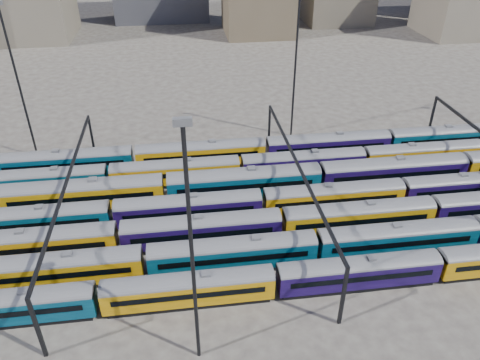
{
  "coord_description": "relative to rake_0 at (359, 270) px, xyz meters",
  "views": [
    {
      "loc": [
        -5.07,
        -52.32,
        39.28
      ],
      "look_at": [
        2.81,
        5.07,
        3.0
      ],
      "focal_mm": 35.0,
      "sensor_mm": 36.0,
      "label": 1
    }
  ],
  "objects": [
    {
      "name": "rake_1",
      "position": [
        -13.82,
        5.0,
        0.18
      ],
      "size": [
        143.68,
        3.0,
        5.05
      ],
      "color": "black",
      "rests_on": "ground"
    },
    {
      "name": "gantry_1",
      "position": [
        -33.68,
        15.0,
        4.31
      ],
      "size": [
        0.35,
        40.35,
        8.03
      ],
      "color": "black",
      "rests_on": "ground"
    },
    {
      "name": "rake_6",
      "position": [
        -26.67,
        30.0,
        0.29
      ],
      "size": [
        128.08,
        3.12,
        5.26
      ],
      "color": "black",
      "rests_on": "ground"
    },
    {
      "name": "mast_2",
      "position": [
        -18.68,
        -7.0,
        11.49
      ],
      "size": [
        1.4,
        0.5,
        25.6
      ],
      "color": "black",
      "rests_on": "ground"
    },
    {
      "name": "rake_2",
      "position": [
        -6.78,
        10.0,
        0.2
      ],
      "size": [
        123.83,
        3.02,
        5.09
      ],
      "color": "black",
      "rests_on": "ground"
    },
    {
      "name": "rake_3",
      "position": [
        -8.42,
        15.0,
        0.15
      ],
      "size": [
        121.79,
        2.97,
        5.0
      ],
      "color": "black",
      "rests_on": "ground"
    },
    {
      "name": "mast_1",
      "position": [
        -43.68,
        37.0,
        11.49
      ],
      "size": [
        1.4,
        0.5,
        25.6
      ],
      "color": "black",
      "rests_on": "ground"
    },
    {
      "name": "gantry_2",
      "position": [
        -3.68,
        15.0,
        4.31
      ],
      "size": [
        0.35,
        40.35,
        8.03
      ],
      "color": "black",
      "rests_on": "ground"
    },
    {
      "name": "rake_0",
      "position": [
        0.0,
        0.0,
        0.0
      ],
      "size": [
        134.26,
        2.81,
        4.71
      ],
      "color": "black",
      "rests_on": "ground"
    },
    {
      "name": "rake_4",
      "position": [
        -21.74,
        20.0,
        0.49
      ],
      "size": [
        137.1,
        3.34,
        5.64
      ],
      "color": "black",
      "rests_on": "ground"
    },
    {
      "name": "ground",
      "position": [
        -13.68,
        15.0,
        -2.47
      ],
      "size": [
        500.0,
        500.0,
        0.0
      ],
      "primitive_type": "plane",
      "color": "#3F3935",
      "rests_on": "ground"
    },
    {
      "name": "mast_3",
      "position": [
        1.32,
        39.0,
        11.49
      ],
      "size": [
        1.4,
        0.5,
        25.6
      ],
      "color": "black",
      "rests_on": "ground"
    },
    {
      "name": "rake_5",
      "position": [
        -30.26,
        25.0,
        0.11
      ],
      "size": [
        120.16,
        2.93,
        4.93
      ],
      "color": "black",
      "rests_on": "ground"
    }
  ]
}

